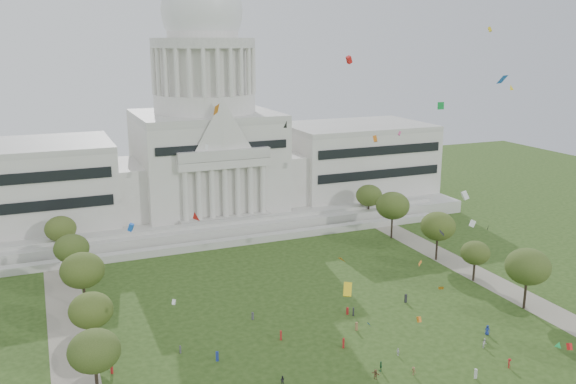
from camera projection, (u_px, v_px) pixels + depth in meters
capitol at (207, 150)px, 196.87m from camera, size 160.00×64.50×91.30m
path_left at (74, 365)px, 109.50m from camera, size 8.00×160.00×0.04m
path_right at (498, 285)px, 145.21m from camera, size 8.00×160.00×0.04m
row_tree_l_2 at (94, 351)px, 97.17m from camera, size 8.42×8.42×11.97m
row_tree_r_2 at (528, 267)px, 130.19m from camera, size 9.55×9.55×13.58m
row_tree_l_3 at (91, 310)px, 112.48m from camera, size 8.12×8.12×11.55m
row_tree_r_3 at (475, 253)px, 146.18m from camera, size 7.01×7.01×9.98m
row_tree_l_4 at (82, 270)px, 128.78m from camera, size 9.29×9.29×13.21m
row_tree_r_4 at (438, 226)px, 159.72m from camera, size 9.19×9.19×13.06m
row_tree_l_5 at (71, 249)px, 145.25m from camera, size 8.33×8.33×11.85m
row_tree_r_5 at (393, 206)px, 177.15m from camera, size 9.82×9.82×13.96m
row_tree_l_6 at (61, 229)px, 160.92m from camera, size 8.19×8.19×11.64m
row_tree_r_6 at (369, 196)px, 194.49m from camera, size 8.42×8.42×11.97m
person_0 at (487, 330)px, 120.38m from camera, size 1.19×1.13×2.05m
person_2 at (485, 343)px, 115.38m from camera, size 1.07×1.00×1.88m
person_3 at (413, 371)px, 105.97m from camera, size 0.88×1.11×1.53m
person_4 at (381, 366)px, 107.13m from camera, size 1.02×1.29×1.95m
person_5 at (376, 374)px, 104.70m from camera, size 1.46×1.73×1.77m
person_8 at (282, 380)px, 103.01m from camera, size 0.94×0.85×1.64m
person_9 at (509, 363)px, 108.22m from camera, size 1.15×1.32×1.82m
person_10 at (398, 352)px, 112.55m from camera, size 0.63×0.92×1.43m
distant_crowd at (292, 365)px, 107.82m from camera, size 64.60×41.33×1.94m
kite_swarm at (397, 201)px, 104.87m from camera, size 89.42×105.50×50.38m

